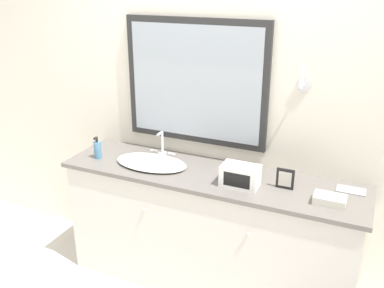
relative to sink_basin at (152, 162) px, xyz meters
name	(u,v)px	position (x,y,z in m)	size (l,w,h in m)	color
wall_back	(225,110)	(0.44, 0.32, 0.36)	(8.00, 0.18, 2.55)	silver
vanity_counter	(209,230)	(0.44, 0.02, -0.47)	(2.11, 0.55, 0.91)	beige
sink_basin	(152,162)	(0.00, 0.00, 0.00)	(0.54, 0.36, 0.20)	white
soap_bottle	(98,149)	(-0.42, -0.06, 0.05)	(0.05, 0.06, 0.17)	teal
appliance_box	(240,176)	(0.69, -0.06, 0.05)	(0.24, 0.15, 0.14)	white
picture_frame	(285,179)	(0.96, 0.02, 0.05)	(0.11, 0.01, 0.14)	black
hand_towel_near_sink	(330,200)	(1.25, -0.07, 0.01)	(0.19, 0.12, 0.05)	silver
metal_tray	(351,190)	(1.35, 0.15, -0.01)	(0.18, 0.10, 0.01)	#ADADB2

